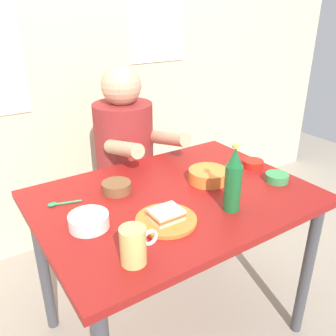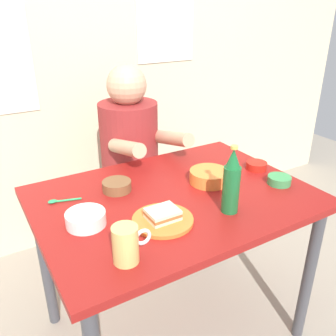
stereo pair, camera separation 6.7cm
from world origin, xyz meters
name	(u,v)px [view 1 (the left image)]	position (x,y,z in m)	size (l,w,h in m)	color
ground_plane	(174,326)	(0.00, 0.00, 0.00)	(6.00, 6.00, 0.00)	gray
wall_back	(70,33)	(0.00, 1.05, 1.30)	(4.40, 0.09, 2.60)	beige
dining_table	(175,214)	(0.00, 0.00, 0.65)	(1.10, 0.80, 0.74)	maroon
stool	(128,205)	(0.09, 0.63, 0.35)	(0.34, 0.34, 0.45)	#4C4C51
person_seated	(125,141)	(0.09, 0.62, 0.77)	(0.33, 0.56, 0.72)	maroon
plate_orange	(166,220)	(-0.14, -0.15, 0.75)	(0.22, 0.22, 0.01)	orange
sandwich	(166,214)	(-0.14, -0.15, 0.77)	(0.11, 0.09, 0.04)	beige
beer_mug	(134,245)	(-0.34, -0.28, 0.80)	(0.13, 0.08, 0.12)	#D1BC66
beer_bottle	(233,181)	(0.11, -0.21, 0.86)	(0.06, 0.06, 0.26)	#19602D
dip_bowl_green	(277,177)	(0.44, -0.15, 0.76)	(0.10, 0.10, 0.03)	#388C4C
soup_bowl_orange	(208,175)	(0.19, 0.02, 0.77)	(0.17, 0.17, 0.05)	orange
condiment_bowl_brown	(117,187)	(-0.19, 0.15, 0.76)	(0.12, 0.12, 0.04)	brown
rice_bowl_white	(89,220)	(-0.38, -0.03, 0.77)	(0.14, 0.14, 0.05)	silver
sambal_bowl_red	(253,163)	(0.46, 0.02, 0.76)	(0.10, 0.10, 0.03)	#B21E14
spoon	(58,204)	(-0.42, 0.18, 0.75)	(0.12, 0.05, 0.01)	#26A559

